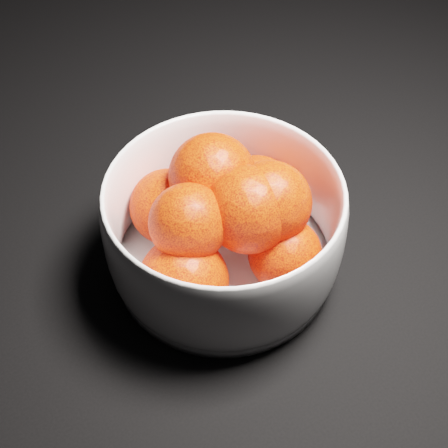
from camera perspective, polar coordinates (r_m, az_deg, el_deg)
name	(u,v)px	position (r m, az deg, el deg)	size (l,w,h in m)	color
bowl	(224,228)	(0.50, 0.00, -0.36)	(0.19, 0.19, 0.09)	silver
orange_pile	(225,216)	(0.49, 0.07, 0.71)	(0.16, 0.15, 0.11)	#FF2B0A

